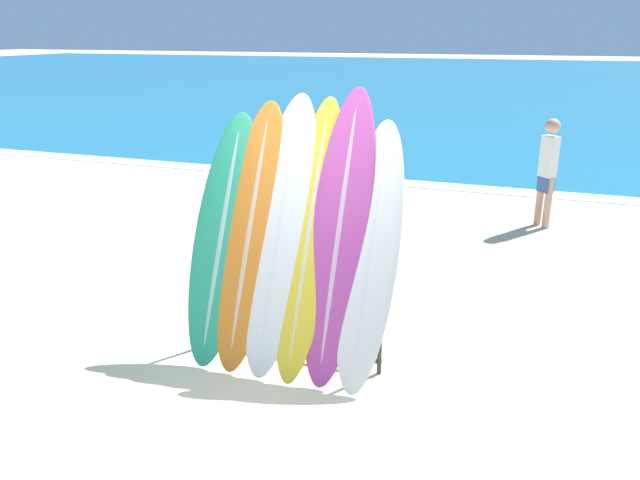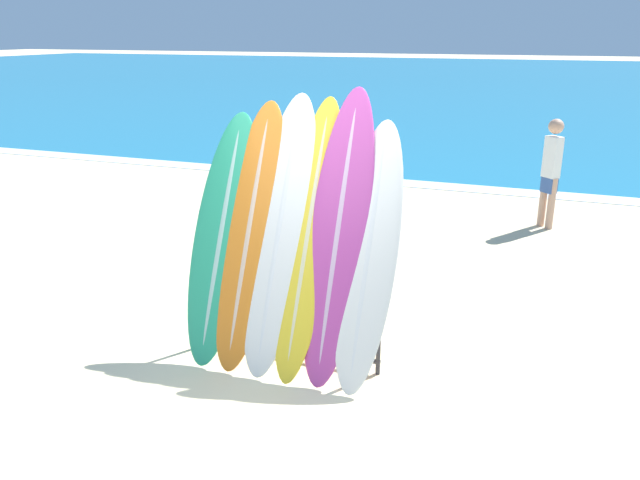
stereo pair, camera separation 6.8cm
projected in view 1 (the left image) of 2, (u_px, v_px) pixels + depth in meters
ground_plane at (275, 391)px, 5.31m from camera, size 160.00×160.00×0.00m
ocean_water at (513, 80)px, 38.49m from camera, size 120.00×60.00×0.01m
surfboard_rack at (291, 311)px, 5.69m from camera, size 1.72×0.04×0.89m
surfboard_slot_0 at (223, 237)px, 5.78m from camera, size 0.58×1.10×2.20m
surfboard_slot_1 at (251, 233)px, 5.69m from camera, size 0.55×1.17×2.31m
surfboard_slot_2 at (281, 232)px, 5.61m from camera, size 0.57×1.23×2.39m
surfboard_slot_3 at (310, 236)px, 5.53m from camera, size 0.48×1.23×2.36m
surfboard_slot_4 at (339, 234)px, 5.43m from camera, size 0.54×1.17×2.46m
surfboard_slot_5 at (370, 254)px, 5.34m from camera, size 0.51×1.09×2.19m
person_near_water at (380, 212)px, 7.38m from camera, size 0.27×0.22×1.61m
person_mid_beach at (548, 169)px, 9.48m from camera, size 0.28×0.28×1.68m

